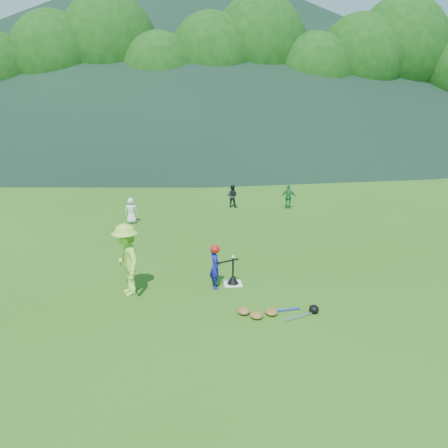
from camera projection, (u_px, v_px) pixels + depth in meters
name	position (u px, v px, depth m)	size (l,w,h in m)	color
ground	(233.00, 284.00, 11.19)	(120.00, 120.00, 0.00)	#254F12
home_plate	(233.00, 284.00, 11.19)	(0.45, 0.45, 0.02)	silver
baseball	(233.00, 257.00, 10.99)	(0.08, 0.08, 0.08)	white
batter_child	(215.00, 267.00, 10.85)	(0.40, 0.26, 1.10)	#161699
adult_coach	(127.00, 260.00, 10.40)	(1.13, 0.65, 1.76)	#9BD63E
fielder_a	(131.00, 211.00, 16.67)	(0.48, 0.31, 0.98)	silver
fielder_b	(232.00, 196.00, 19.21)	(0.49, 0.38, 1.00)	black
fielder_c	(289.00, 197.00, 18.91)	(0.61, 0.25, 1.04)	#1F6937
batting_tee	(233.00, 279.00, 11.16)	(0.30, 0.30, 0.68)	black
batter_gear	(216.00, 250.00, 10.73)	(0.72, 0.29, 0.46)	#BA140C
equipment_pile	(272.00, 312.00, 9.57)	(1.80, 0.66, 0.19)	olive
outfield_fence	(197.00, 147.00, 37.84)	(70.07, 0.08, 1.33)	gray
tree_line	(196.00, 61.00, 41.41)	(70.04, 11.40, 14.82)	#382314
distant_hills	(148.00, 46.00, 84.89)	(155.00, 140.00, 32.00)	black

